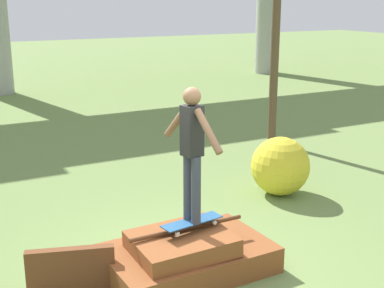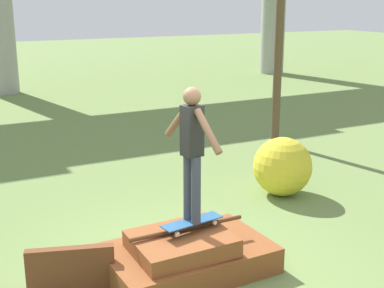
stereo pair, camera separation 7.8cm
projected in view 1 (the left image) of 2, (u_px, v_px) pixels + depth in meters
ground_plane at (188, 271)px, 6.97m from camera, size 80.00×80.00×0.00m
scrap_pile at (186, 255)px, 6.88m from camera, size 2.15×1.38×0.63m
scrap_plank_loose at (71, 270)px, 6.41m from camera, size 1.03×0.43×0.57m
skateboard at (192, 222)px, 6.75m from camera, size 0.85×0.34×0.09m
skater at (192, 145)px, 6.48m from camera, size 0.25×1.13×1.71m
bush_yellow_flowering at (280, 166)px, 9.56m from camera, size 1.06×1.06×1.06m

